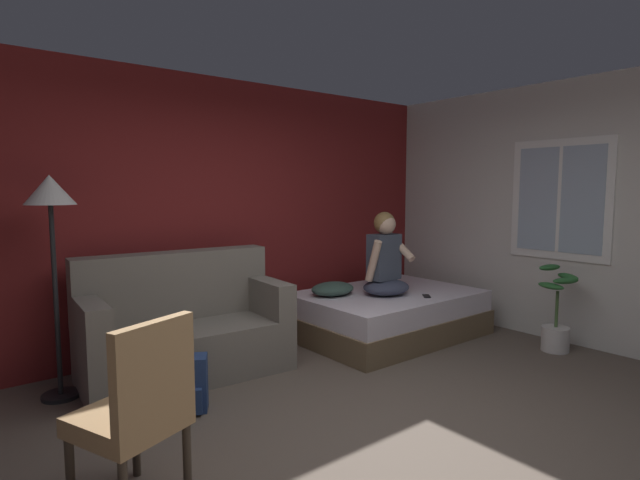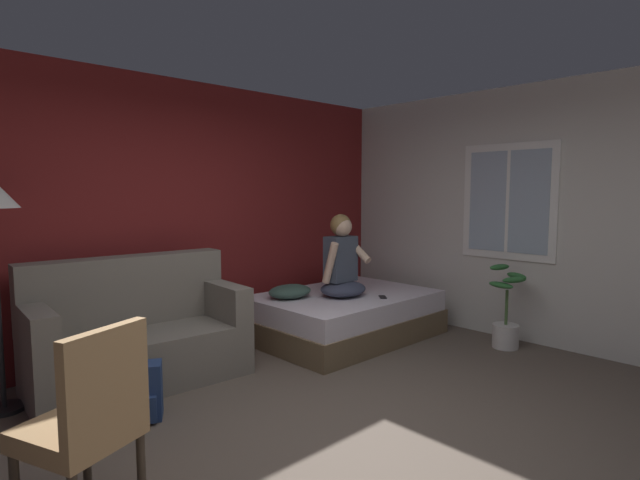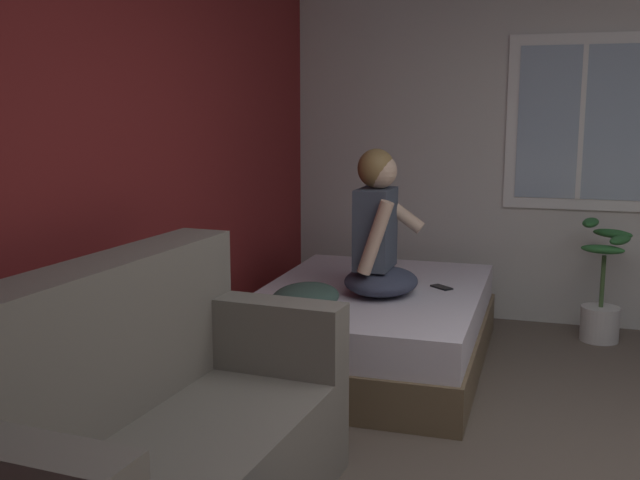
# 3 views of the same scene
# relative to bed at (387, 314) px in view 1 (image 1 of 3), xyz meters

# --- Properties ---
(ground_plane) EXTENTS (40.00, 40.00, 0.00)m
(ground_plane) POSITION_rel_bed_xyz_m (-1.76, -1.62, -0.24)
(ground_plane) COLOR brown
(wall_back_accent) EXTENTS (11.04, 0.16, 2.70)m
(wall_back_accent) POSITION_rel_bed_xyz_m (-1.76, 0.97, 1.11)
(wall_back_accent) COLOR maroon
(wall_back_accent) RESTS_ON ground
(wall_side_with_window) EXTENTS (0.19, 6.42, 2.70)m
(wall_side_with_window) POSITION_rel_bed_xyz_m (1.34, -1.62, 1.12)
(wall_side_with_window) COLOR silver
(wall_side_with_window) RESTS_ON ground
(bed) EXTENTS (1.96, 1.37, 0.48)m
(bed) POSITION_rel_bed_xyz_m (0.00, 0.00, 0.00)
(bed) COLOR brown
(bed) RESTS_ON ground
(couch) EXTENTS (1.75, 0.94, 1.04)m
(couch) POSITION_rel_bed_xyz_m (-2.20, 0.31, 0.16)
(couch) COLOR slate
(couch) RESTS_ON ground
(side_chair) EXTENTS (0.60, 0.60, 0.98)m
(side_chair) POSITION_rel_bed_xyz_m (-3.14, -1.31, 0.30)
(side_chair) COLOR #382D23
(side_chair) RESTS_ON ground
(person_seated) EXTENTS (0.53, 0.45, 0.88)m
(person_seated) POSITION_rel_bed_xyz_m (-0.12, -0.07, 0.60)
(person_seated) COLOR #383D51
(person_seated) RESTS_ON bed
(backpack) EXTENTS (0.35, 0.33, 0.46)m
(backpack) POSITION_rel_bed_xyz_m (-2.50, -0.40, -0.04)
(backpack) COLOR navy
(backpack) RESTS_ON ground
(throw_pillow) EXTENTS (0.50, 0.39, 0.14)m
(throw_pillow) POSITION_rel_bed_xyz_m (-0.58, 0.24, 0.31)
(throw_pillow) COLOR #385147
(throw_pillow) RESTS_ON bed
(cell_phone) EXTENTS (0.15, 0.15, 0.01)m
(cell_phone) POSITION_rel_bed_xyz_m (0.15, -0.41, 0.25)
(cell_phone) COLOR black
(cell_phone) RESTS_ON bed
(floor_lamp) EXTENTS (0.36, 0.36, 1.70)m
(floor_lamp) POSITION_rel_bed_xyz_m (-3.15, 0.43, 1.19)
(floor_lamp) COLOR black
(floor_lamp) RESTS_ON ground
(potted_plant) EXTENTS (0.39, 0.37, 0.85)m
(potted_plant) POSITION_rel_bed_xyz_m (0.91, -1.41, 0.07)
(potted_plant) COLOR silver
(potted_plant) RESTS_ON ground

